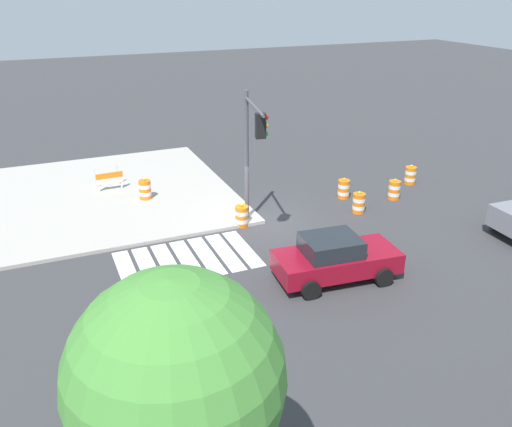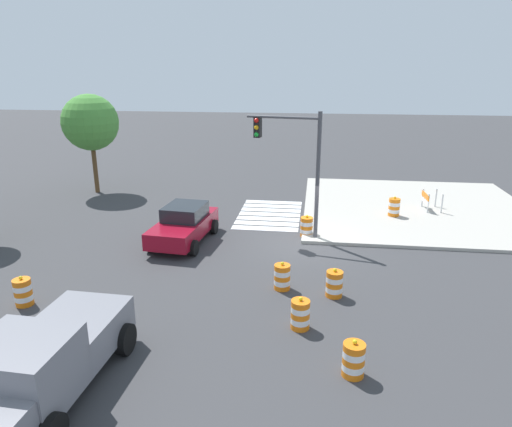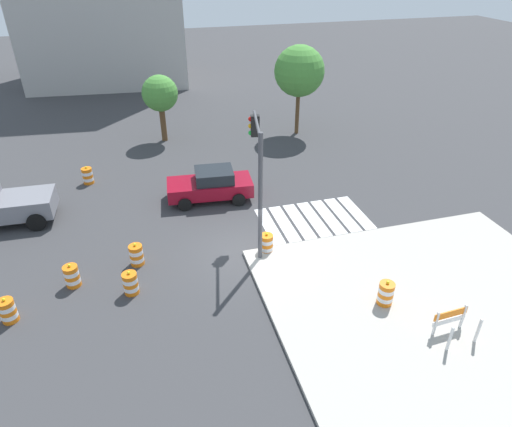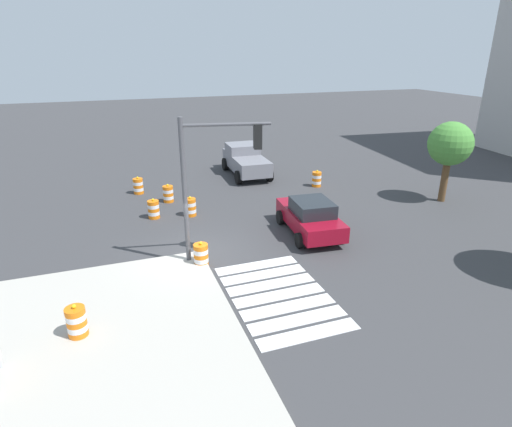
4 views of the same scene
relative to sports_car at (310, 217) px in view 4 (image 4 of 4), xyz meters
The scene contains 14 objects.
ground_plane 5.21m from the sports_car, 85.96° to the right, with size 120.00×120.00×0.00m, color #38383A.
sidewalk_corner 12.85m from the sports_car, 60.26° to the right, with size 12.00×12.00×0.15m, color #ADA89E.
crosswalk_stripes 5.55m from the sports_car, 37.40° to the right, with size 5.10×3.20×0.02m.
sports_car is the anchor object (origin of this frame).
pickup_truck 10.32m from the sports_car, behind, with size 5.22×2.50×1.92m.
traffic_barrel_near_corner 8.40m from the sports_car, 140.38° to the right, with size 0.56×0.56×1.02m.
traffic_barrel_crosswalk_end 6.13m from the sports_car, 130.87° to the right, with size 0.56×0.56×1.02m.
traffic_barrel_median_near 10.86m from the sports_car, 141.53° to the right, with size 0.56×0.56×1.02m.
traffic_barrel_median_far 7.73m from the sports_car, 123.95° to the right, with size 0.56×0.56×1.02m.
traffic_barrel_far_curb 5.52m from the sports_car, 75.62° to the right, with size 0.56×0.56×1.02m.
traffic_barrel_lane_center 7.19m from the sports_car, 150.05° to the left, with size 0.56×0.56×1.02m.
traffic_barrel_on_sidewalk 10.69m from the sports_car, 64.82° to the right, with size 0.56×0.56×1.02m.
traffic_light_pole 5.68m from the sports_car, 75.73° to the right, with size 0.83×3.24×5.50m.
street_tree_streetside_near 9.26m from the sports_car, 99.64° to the left, with size 2.30×2.30×4.34m.
Camera 4 is at (15.43, -3.17, 7.84)m, focal length 29.75 mm.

